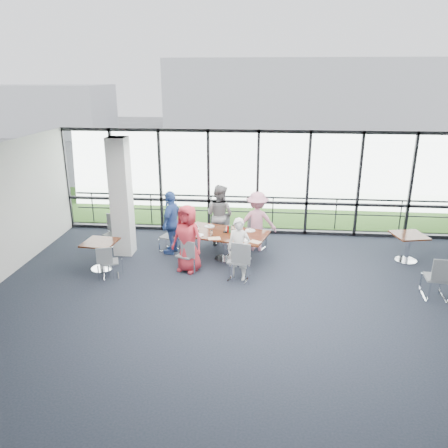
# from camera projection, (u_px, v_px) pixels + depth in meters

# --- Properties ---
(floor) EXTENTS (12.00, 10.00, 0.02)m
(floor) POSITION_uv_depth(u_px,v_px,m) (251.00, 315.00, 9.03)
(floor) COLOR black
(floor) RESTS_ON ground
(ceiling) EXTENTS (12.00, 10.00, 0.04)m
(ceiling) POSITION_uv_depth(u_px,v_px,m) (254.00, 161.00, 7.99)
(ceiling) COLOR white
(ceiling) RESTS_ON ground
(curtain_wall_back) EXTENTS (12.00, 0.10, 3.20)m
(curtain_wall_back) POSITION_uv_depth(u_px,v_px,m) (258.00, 183.00, 13.22)
(curtain_wall_back) COLOR white
(curtain_wall_back) RESTS_ON ground
(structural_column) EXTENTS (0.50, 0.50, 3.20)m
(structural_column) POSITION_uv_depth(u_px,v_px,m) (121.00, 197.00, 11.66)
(structural_column) COLOR silver
(structural_column) RESTS_ON ground
(apron) EXTENTS (80.00, 70.00, 0.02)m
(apron) POSITION_uv_depth(u_px,v_px,m) (259.00, 193.00, 18.46)
(apron) COLOR slate
(apron) RESTS_ON ground
(grass_strip) EXTENTS (80.00, 5.00, 0.01)m
(grass_strip) POSITION_uv_depth(u_px,v_px,m) (258.00, 206.00, 16.56)
(grass_strip) COLOR #315819
(grass_strip) RESTS_ON ground
(hangar_main) EXTENTS (24.00, 10.00, 6.00)m
(hangar_main) POSITION_uv_depth(u_px,v_px,m) (311.00, 96.00, 37.87)
(hangar_main) COLOR silver
(hangar_main) RESTS_ON ground
(hangar_aux) EXTENTS (10.00, 6.00, 4.00)m
(hangar_aux) POSITION_uv_depth(u_px,v_px,m) (47.00, 110.00, 36.37)
(hangar_aux) COLOR silver
(hangar_aux) RESTS_ON ground
(guard_rail) EXTENTS (12.00, 0.06, 0.06)m
(guard_rail) POSITION_uv_depth(u_px,v_px,m) (257.00, 212.00, 14.14)
(guard_rail) COLOR #2D2D33
(guard_rail) RESTS_ON ground
(main_table) EXTENTS (2.42, 1.74, 0.75)m
(main_table) POSITION_uv_depth(u_px,v_px,m) (225.00, 237.00, 11.54)
(main_table) COLOR #381409
(main_table) RESTS_ON ground
(side_table_left) EXTENTS (0.85, 0.85, 0.75)m
(side_table_left) POSITION_uv_depth(u_px,v_px,m) (100.00, 246.00, 10.95)
(side_table_left) COLOR #381409
(side_table_left) RESTS_ON ground
(side_table_right) EXTENTS (0.94, 0.94, 0.75)m
(side_table_right) POSITION_uv_depth(u_px,v_px,m) (409.00, 239.00, 11.44)
(side_table_right) COLOR #381409
(side_table_right) RESTS_ON ground
(diner_near_left) EXTENTS (0.99, 0.84, 1.72)m
(diner_near_left) POSITION_uv_depth(u_px,v_px,m) (188.00, 239.00, 10.80)
(diner_near_left) COLOR #BD2A36
(diner_near_left) RESTS_ON ground
(diner_near_right) EXTENTS (0.63, 0.52, 1.53)m
(diner_near_right) POSITION_uv_depth(u_px,v_px,m) (239.00, 249.00, 10.39)
(diner_near_right) COLOR white
(diner_near_right) RESTS_ON ground
(diner_far_left) EXTENTS (1.02, 0.88, 1.78)m
(diner_far_left) POSITION_uv_depth(u_px,v_px,m) (220.00, 215.00, 12.52)
(diner_far_left) COLOR slate
(diner_far_left) RESTS_ON ground
(diner_far_right) EXTENTS (1.10, 0.59, 1.68)m
(diner_far_right) POSITION_uv_depth(u_px,v_px,m) (257.00, 221.00, 12.14)
(diner_far_right) COLOR pink
(diner_far_right) RESTS_ON ground
(diner_end) EXTENTS (0.77, 1.13, 1.77)m
(diner_end) POSITION_uv_depth(u_px,v_px,m) (172.00, 222.00, 11.93)
(diner_end) COLOR #32539D
(diner_end) RESTS_ON ground
(chair_main_nl) EXTENTS (0.54, 0.54, 0.83)m
(chair_main_nl) POSITION_uv_depth(u_px,v_px,m) (186.00, 255.00, 10.94)
(chair_main_nl) COLOR slate
(chair_main_nl) RESTS_ON ground
(chair_main_nr) EXTENTS (0.58, 0.58, 0.98)m
(chair_main_nr) POSITION_uv_depth(u_px,v_px,m) (239.00, 261.00, 10.43)
(chair_main_nr) COLOR slate
(chair_main_nr) RESTS_ON ground
(chair_main_fl) EXTENTS (0.42, 0.42, 0.82)m
(chair_main_fl) POSITION_uv_depth(u_px,v_px,m) (223.00, 229.00, 12.79)
(chair_main_fl) COLOR slate
(chair_main_fl) RESTS_ON ground
(chair_main_fr) EXTENTS (0.60, 0.60, 0.93)m
(chair_main_fr) POSITION_uv_depth(u_px,v_px,m) (257.00, 233.00, 12.35)
(chair_main_fr) COLOR slate
(chair_main_fr) RESTS_ON ground
(chair_main_end) EXTENTS (0.52, 0.52, 0.84)m
(chair_main_end) POSITION_uv_depth(u_px,v_px,m) (169.00, 237.00, 12.20)
(chair_main_end) COLOR slate
(chair_main_end) RESTS_ON ground
(chair_spare_la) EXTENTS (0.51, 0.51, 0.81)m
(chair_spare_la) POSITION_uv_depth(u_px,v_px,m) (110.00, 262.00, 10.57)
(chair_spare_la) COLOR slate
(chair_spare_la) RESTS_ON ground
(chair_spare_lb) EXTENTS (0.61, 0.61, 0.98)m
(chair_spare_lb) POSITION_uv_depth(u_px,v_px,m) (115.00, 234.00, 12.18)
(chair_spare_lb) COLOR slate
(chair_spare_lb) RESTS_ON ground
(chair_spare_r) EXTENTS (0.53, 0.53, 0.99)m
(chair_spare_r) POSITION_uv_depth(u_px,v_px,m) (437.00, 278.00, 9.53)
(chair_spare_r) COLOR slate
(chair_spare_r) RESTS_ON ground
(plate_nl) EXTENTS (0.25, 0.25, 0.01)m
(plate_nl) POSITION_uv_depth(u_px,v_px,m) (199.00, 235.00, 11.33)
(plate_nl) COLOR white
(plate_nl) RESTS_ON main_table
(plate_nr) EXTENTS (0.24, 0.24, 0.01)m
(plate_nr) POSITION_uv_depth(u_px,v_px,m) (243.00, 240.00, 10.98)
(plate_nr) COLOR white
(plate_nr) RESTS_ON main_table
(plate_fl) EXTENTS (0.28, 0.28, 0.01)m
(plate_fl) POSITION_uv_depth(u_px,v_px,m) (209.00, 226.00, 12.00)
(plate_fl) COLOR white
(plate_fl) RESTS_ON main_table
(plate_fr) EXTENTS (0.27, 0.27, 0.01)m
(plate_fr) POSITION_uv_depth(u_px,v_px,m) (250.00, 230.00, 11.67)
(plate_fr) COLOR white
(plate_fr) RESTS_ON main_table
(plate_end) EXTENTS (0.24, 0.24, 0.01)m
(plate_end) POSITION_uv_depth(u_px,v_px,m) (192.00, 229.00, 11.79)
(plate_end) COLOR white
(plate_end) RESTS_ON main_table
(tumbler_a) EXTENTS (0.07, 0.07, 0.14)m
(tumbler_a) POSITION_uv_depth(u_px,v_px,m) (212.00, 233.00, 11.31)
(tumbler_a) COLOR white
(tumbler_a) RESTS_ON main_table
(tumbler_b) EXTENTS (0.07, 0.07, 0.14)m
(tumbler_b) POSITION_uv_depth(u_px,v_px,m) (235.00, 235.00, 11.18)
(tumbler_b) COLOR white
(tumbler_b) RESTS_ON main_table
(tumbler_c) EXTENTS (0.07, 0.07, 0.13)m
(tumbler_c) POSITION_uv_depth(u_px,v_px,m) (233.00, 227.00, 11.74)
(tumbler_c) COLOR white
(tumbler_c) RESTS_ON main_table
(tumbler_d) EXTENTS (0.08, 0.08, 0.15)m
(tumbler_d) POSITION_uv_depth(u_px,v_px,m) (198.00, 229.00, 11.58)
(tumbler_d) COLOR white
(tumbler_d) RESTS_ON main_table
(menu_a) EXTENTS (0.36, 0.29, 0.00)m
(menu_a) POSITION_uv_depth(u_px,v_px,m) (214.00, 238.00, 11.11)
(menu_a) COLOR white
(menu_a) RESTS_ON main_table
(menu_b) EXTENTS (0.35, 0.32, 0.00)m
(menu_b) POSITION_uv_depth(u_px,v_px,m) (255.00, 242.00, 10.89)
(menu_b) COLOR white
(menu_b) RESTS_ON main_table
(menu_c) EXTENTS (0.32, 0.25, 0.00)m
(menu_c) POSITION_uv_depth(u_px,v_px,m) (238.00, 228.00, 11.88)
(menu_c) COLOR white
(menu_c) RESTS_ON main_table
(condiment_caddy) EXTENTS (0.10, 0.07, 0.04)m
(condiment_caddy) POSITION_uv_depth(u_px,v_px,m) (225.00, 232.00, 11.53)
(condiment_caddy) COLOR black
(condiment_caddy) RESTS_ON main_table
(ketchup_bottle) EXTENTS (0.06, 0.06, 0.18)m
(ketchup_bottle) POSITION_uv_depth(u_px,v_px,m) (228.00, 229.00, 11.53)
(ketchup_bottle) COLOR #A50808
(ketchup_bottle) RESTS_ON main_table
(green_bottle) EXTENTS (0.05, 0.05, 0.20)m
(green_bottle) POSITION_uv_depth(u_px,v_px,m) (230.00, 229.00, 11.51)
(green_bottle) COLOR #246E3A
(green_bottle) RESTS_ON main_table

